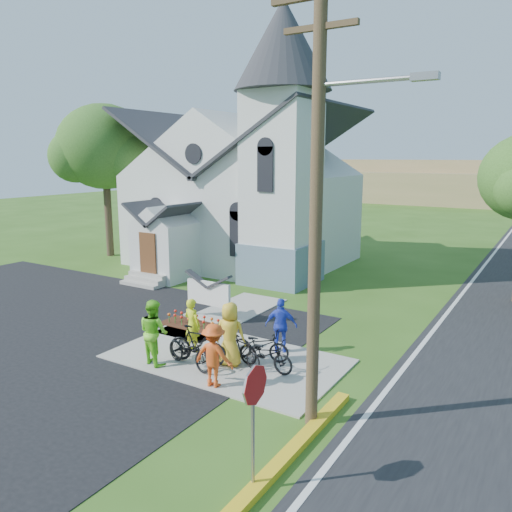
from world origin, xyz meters
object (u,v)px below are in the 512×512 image
Objects in this scene: cyclist_0 at (192,325)px; cyclist_2 at (281,325)px; bike_4 at (265,354)px; utility_pole at (319,189)px; cyclist_3 at (214,355)px; bike_3 at (242,351)px; cyclist_4 at (230,334)px; stop_sign at (254,401)px; bike_1 at (197,345)px; cyclist_1 at (154,332)px; bike_0 at (189,350)px; bike_2 at (260,345)px; church_sign at (209,294)px.

cyclist_2 is at bearing -142.63° from cyclist_0.
bike_4 is (2.69, -0.04, -0.37)m from cyclist_0.
bike_4 is at bearing 141.97° from utility_pole.
cyclist_0 is at bearing -44.49° from cyclist_3.
cyclist_4 is at bearing 125.15° from bike_3.
stop_sign is 1.31× the size of bike_1.
bike_4 is at bearing -179.66° from cyclist_4.
cyclist_0 is 0.89× the size of cyclist_4.
bike_3 is at bearing 150.49° from utility_pole.
cyclist_1 reaches higher than cyclist_2.
cyclist_2 is (1.71, 2.41, 0.36)m from bike_0.
cyclist_0 is 0.93× the size of bike_4.
cyclist_3 is at bearing 148.74° from cyclist_0.
bike_1 is at bearing 138.42° from stop_sign.
bike_2 is 0.68m from bike_3.
bike_1 is (-4.44, 3.94, -1.16)m from stop_sign.
bike_3 is at bearing 103.53° from bike_4.
bike_0 is 1.06× the size of bike_2.
church_sign is at bearing 45.64° from bike_2.
cyclist_0 is 0.99× the size of cyclist_2.
bike_1 is 1.00× the size of cyclist_4.
church_sign reaches higher than bike_0.
cyclist_1 reaches higher than bike_0.
church_sign is 5.62m from cyclist_3.
bike_4 is at bearing 118.46° from stop_sign.
stop_sign reaches higher than bike_3.
cyclist_2 is at bearing -19.64° from church_sign.
cyclist_3 is (2.04, -1.63, 0.01)m from cyclist_0.
cyclist_2 is at bearing -47.74° from bike_1.
cyclist_2 is (1.67, 2.08, 0.29)m from bike_1.
cyclist_0 is at bearing 93.13° from bike_4.
utility_pole is 5.27× the size of cyclist_4.
utility_pole is 5.85m from cyclist_4.
cyclist_3 is (1.31, -0.94, 0.29)m from bike_1.
church_sign is at bearing 42.69° from bike_0.
bike_0 is 1.11× the size of cyclist_2.
bike_0 is 1.19m from cyclist_1.
cyclist_3 is 0.91× the size of cyclist_4.
bike_0 reaches higher than bike_3.
bike_0 is 0.34m from bike_1.
utility_pole is 5.47× the size of bike_4.
utility_pole is 6.21m from cyclist_2.
bike_0 is at bearing 168.37° from utility_pole.
stop_sign reaches higher than cyclist_2.
stop_sign is 1.36× the size of bike_4.
utility_pole is 4.52m from stop_sign.
church_sign reaches higher than bike_4.
stop_sign is 6.05m from bike_1.
church_sign is 1.49× the size of bike_3.
cyclist_2 reaches higher than church_sign.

